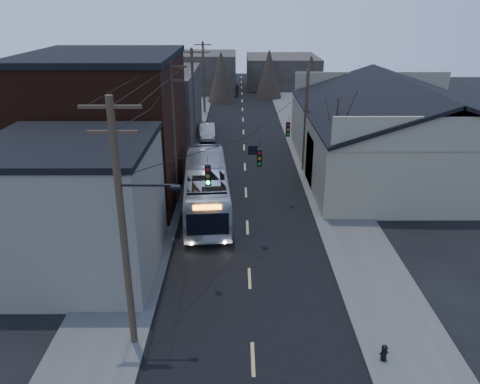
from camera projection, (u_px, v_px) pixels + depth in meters
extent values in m
cube|color=black|center=(244.00, 153.00, 44.91)|extent=(9.00, 110.00, 0.02)
cube|color=#474744|center=(177.00, 153.00, 44.87)|extent=(4.00, 110.00, 0.12)
cube|color=#474744|center=(312.00, 153.00, 44.92)|extent=(4.00, 110.00, 0.12)
cube|color=#6D685B|center=(75.00, 210.00, 24.10)|extent=(8.00, 8.00, 7.00)
cube|color=black|center=(108.00, 129.00, 33.73)|extent=(10.00, 12.00, 10.00)
cube|color=#2D2824|center=(153.00, 105.00, 49.13)|extent=(9.00, 14.00, 7.00)
cube|color=gray|center=(399.00, 143.00, 39.39)|extent=(16.00, 20.00, 5.00)
cube|color=black|center=(356.00, 97.00, 37.95)|extent=(8.16, 20.60, 2.86)
cube|color=black|center=(454.00, 97.00, 37.98)|extent=(8.16, 20.60, 2.86)
cube|color=#2D2824|center=(205.00, 72.00, 76.21)|extent=(10.00, 12.00, 6.00)
cube|color=#2D2824|center=(282.00, 71.00, 81.08)|extent=(12.00, 14.00, 5.00)
cone|color=black|center=(335.00, 147.00, 34.32)|extent=(0.40, 0.40, 7.20)
cylinder|color=#382B1E|center=(123.00, 233.00, 17.90)|extent=(0.28, 0.28, 10.50)
cube|color=#382B1E|center=(110.00, 107.00, 16.08)|extent=(2.20, 0.12, 0.12)
cylinder|color=#382B1E|center=(174.00, 136.00, 31.90)|extent=(0.28, 0.28, 10.00)
cube|color=#382B1E|center=(170.00, 67.00, 30.17)|extent=(2.20, 0.12, 0.12)
cylinder|color=#382B1E|center=(193.00, 98.00, 45.90)|extent=(0.28, 0.28, 9.50)
cube|color=#382B1E|center=(192.00, 52.00, 44.26)|extent=(2.20, 0.12, 0.12)
cylinder|color=#382B1E|center=(204.00, 78.00, 59.89)|extent=(0.28, 0.28, 9.00)
cube|color=#382B1E|center=(203.00, 45.00, 58.36)|extent=(2.20, 0.12, 0.12)
cylinder|color=#382B1E|center=(306.00, 122.00, 38.70)|extent=(0.28, 0.28, 8.50)
cube|color=black|center=(208.00, 175.00, 21.82)|extent=(0.28, 0.20, 1.00)
cube|color=black|center=(259.00, 158.00, 26.23)|extent=(0.28, 0.20, 1.00)
cube|color=black|center=(288.00, 129.00, 31.76)|extent=(0.28, 0.20, 1.00)
imported|color=#B3B8C0|center=(206.00, 187.00, 32.08)|extent=(3.73, 12.18, 3.34)
imported|color=#A4A6AC|center=(207.00, 131.00, 49.76)|extent=(1.89, 4.64, 1.50)
cylinder|color=black|center=(384.00, 354.00, 18.66)|extent=(0.23, 0.23, 0.57)
sphere|color=black|center=(385.00, 348.00, 18.54)|extent=(0.24, 0.24, 0.24)
cylinder|color=black|center=(384.00, 353.00, 18.64)|extent=(0.35, 0.20, 0.11)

